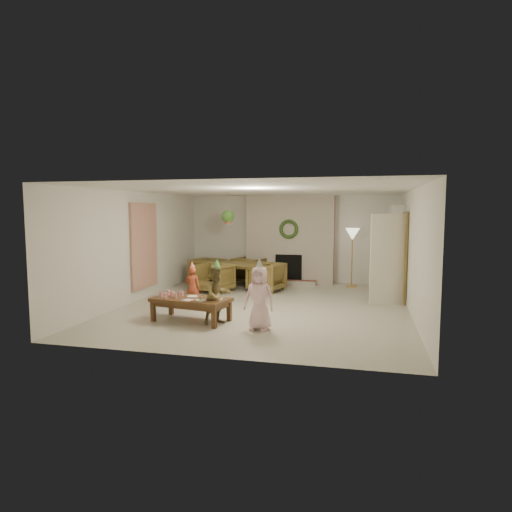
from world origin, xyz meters
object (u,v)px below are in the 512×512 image
(dining_chair_near, at_px, (214,278))
(dining_chair_far, at_px, (249,270))
(child_red, at_px, (193,288))
(child_plaid, at_px, (217,295))
(dining_table, at_px, (233,275))
(child_pink, at_px, (259,298))
(dining_chair_left, at_px, (208,272))
(dining_chair_right, at_px, (266,277))
(coffee_table_top, at_px, (191,300))

(dining_chair_near, relative_size, dining_chair_far, 1.00)
(child_red, xyz_separation_m, child_plaid, (0.90, -1.05, 0.09))
(dining_table, xyz_separation_m, child_plaid, (0.84, -3.78, 0.20))
(dining_table, distance_m, child_pink, 4.34)
(dining_chair_left, height_order, child_pink, child_pink)
(dining_table, relative_size, child_red, 2.12)
(dining_table, distance_m, child_red, 2.73)
(dining_chair_far, height_order, dining_chair_right, same)
(dining_chair_near, height_order, child_plaid, child_plaid)
(dining_chair_right, bearing_deg, dining_chair_left, -90.00)
(dining_chair_left, bearing_deg, coffee_table_top, -147.02)
(dining_table, xyz_separation_m, child_red, (-0.07, -2.73, 0.11))
(child_red, relative_size, child_pink, 0.80)
(dining_chair_far, bearing_deg, dining_chair_right, 141.34)
(dining_table, bearing_deg, dining_chair_far, 90.00)
(dining_chair_far, bearing_deg, dining_table, 90.00)
(dining_chair_right, xyz_separation_m, child_red, (-1.07, -2.41, 0.08))
(dining_chair_near, xyz_separation_m, dining_chair_right, (1.25, 0.48, 0.00))
(child_pink, bearing_deg, dining_chair_far, 114.50)
(dining_table, height_order, child_pink, child_pink)
(dining_chair_left, xyz_separation_m, child_pink, (2.48, -4.25, 0.19))
(child_red, bearing_deg, child_pink, 140.50)
(coffee_table_top, xyz_separation_m, child_red, (-0.36, 0.98, 0.04))
(child_red, bearing_deg, dining_chair_far, -98.69)
(dining_chair_right, bearing_deg, child_plaid, 14.83)
(child_red, bearing_deg, dining_chair_left, -79.70)
(dining_table, relative_size, coffee_table_top, 1.33)
(dining_chair_right, bearing_deg, child_red, -6.32)
(dining_chair_near, height_order, coffee_table_top, dining_chair_near)
(dining_table, height_order, dining_chair_right, dining_chair_right)
(dining_table, distance_m, dining_chair_right, 1.05)
(dining_table, relative_size, dining_chair_right, 2.34)
(coffee_table_top, bearing_deg, child_pink, -1.44)
(dining_chair_far, distance_m, coffee_table_top, 4.51)
(dining_table, relative_size, dining_chair_near, 2.34)
(dining_chair_left, bearing_deg, dining_chair_right, -90.00)
(child_plaid, bearing_deg, dining_chair_near, 66.43)
(coffee_table_top, relative_size, child_pink, 1.29)
(dining_chair_near, height_order, dining_chair_right, same)
(dining_chair_far, bearing_deg, dining_chair_left, 45.00)
(dining_table, xyz_separation_m, dining_chair_right, (1.00, -0.32, 0.04))
(dining_table, bearing_deg, child_pink, -49.68)
(dining_chair_near, bearing_deg, child_pink, -41.32)
(dining_table, distance_m, dining_chair_left, 0.84)
(child_red, bearing_deg, coffee_table_top, 106.73)
(dining_chair_far, distance_m, dining_chair_right, 1.34)
(dining_table, bearing_deg, coffee_table_top, -67.91)
(dining_table, distance_m, dining_chair_near, 0.84)
(dining_chair_far, xyz_separation_m, child_pink, (1.43, -4.79, 0.19))
(dining_table, height_order, child_red, child_red)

